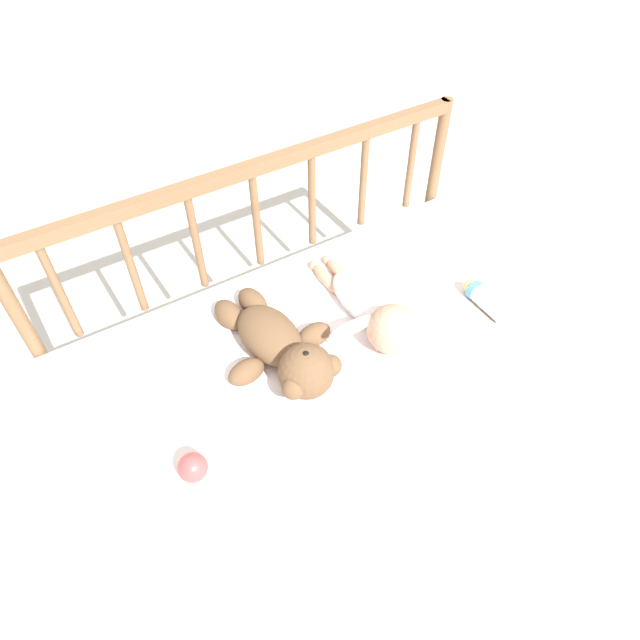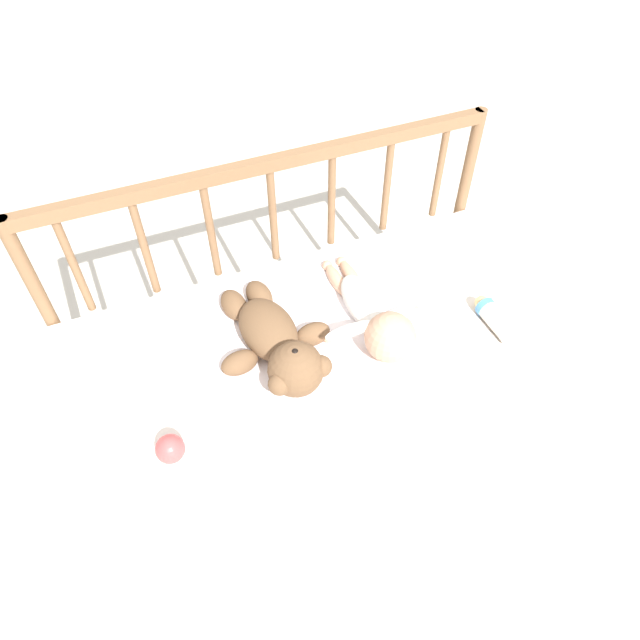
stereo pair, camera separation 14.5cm
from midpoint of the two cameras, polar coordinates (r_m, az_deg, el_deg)
The scene contains 8 objects.
ground_plane at distance 1.85m, azimuth -2.07°, elevation -11.10°, with size 12.00×12.00×0.00m, color silver.
crib_mattress at distance 1.66m, azimuth -2.28°, elevation -7.06°, with size 1.32×0.65×0.45m.
crib_rail at distance 1.64m, azimuth -8.80°, elevation 8.51°, with size 1.32×0.04×0.79m.
blanket at distance 1.51m, azimuth -2.76°, elevation -0.87°, with size 0.80×0.54×0.01m.
teddy_bear at distance 1.41m, azimuth -6.87°, elevation -2.85°, with size 0.30×0.42×0.14m.
baby at distance 1.48m, azimuth 2.51°, elevation 0.68°, with size 0.31×0.43×0.13m.
toy_ball at distance 1.29m, azimuth -15.88°, elevation -14.21°, with size 0.06×0.06×0.06m.
baby_bottle at distance 1.59m, azimuth 13.70°, elevation 1.94°, with size 0.05×0.15×0.05m.
Camera 1 is at (-0.51, -0.82, 1.58)m, focal length 32.00 mm.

